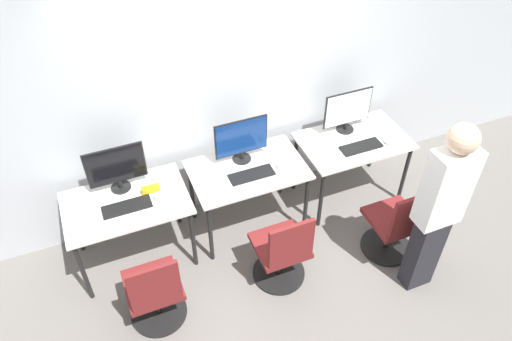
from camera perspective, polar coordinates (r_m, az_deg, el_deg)
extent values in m
plane|color=slate|center=(4.91, 0.61, -8.71)|extent=(20.00, 20.00, 0.00)
cube|color=#B7BCC1|center=(4.54, -3.25, 10.08)|extent=(12.00, 0.05, 2.80)
cube|color=silver|center=(4.43, -14.66, -3.63)|extent=(1.06, 0.68, 0.02)
cylinder|color=black|center=(4.52, -19.14, -10.93)|extent=(0.04, 0.04, 0.71)
cylinder|color=black|center=(4.54, -7.20, -7.74)|extent=(0.04, 0.04, 0.71)
cylinder|color=black|center=(4.91, -20.05, -5.81)|extent=(0.04, 0.04, 0.71)
cylinder|color=black|center=(4.93, -9.16, -2.93)|extent=(0.04, 0.04, 0.71)
cylinder|color=black|center=(4.56, -15.17, -1.86)|extent=(0.18, 0.18, 0.01)
cylinder|color=black|center=(4.53, -15.27, -1.47)|extent=(0.04, 0.04, 0.07)
cube|color=black|center=(4.39, -15.76, 0.57)|extent=(0.51, 0.01, 0.37)
cube|color=black|center=(4.39, -15.74, 0.51)|extent=(0.48, 0.01, 0.35)
cube|color=black|center=(4.37, -14.54, -4.04)|extent=(0.41, 0.15, 0.02)
ellipsoid|color=silver|center=(4.39, -11.29, -2.94)|extent=(0.06, 0.09, 0.03)
cylinder|color=black|center=(4.55, -11.01, -15.60)|extent=(0.48, 0.48, 0.03)
cylinder|color=black|center=(4.39, -11.34, -14.24)|extent=(0.04, 0.04, 0.36)
cube|color=maroon|center=(4.22, -11.71, -12.71)|extent=(0.44, 0.44, 0.05)
cube|color=maroon|center=(3.90, -11.51, -12.91)|extent=(0.40, 0.04, 0.44)
cube|color=silver|center=(4.60, -0.96, 0.08)|extent=(1.06, 0.68, 0.02)
cylinder|color=black|center=(4.56, -5.23, -7.18)|extent=(0.04, 0.04, 0.71)
cylinder|color=black|center=(4.81, 5.71, -3.87)|extent=(0.04, 0.04, 0.71)
cylinder|color=black|center=(4.95, -7.35, -2.43)|extent=(0.04, 0.04, 0.71)
cylinder|color=black|center=(5.18, 2.86, 0.39)|extent=(0.04, 0.04, 0.71)
cylinder|color=black|center=(4.69, -1.63, 1.37)|extent=(0.18, 0.18, 0.01)
cylinder|color=black|center=(4.66, -1.64, 1.77)|extent=(0.04, 0.04, 0.07)
cube|color=black|center=(4.53, -1.72, 3.85)|extent=(0.51, 0.01, 0.37)
cube|color=navy|center=(4.52, -1.68, 3.79)|extent=(0.48, 0.01, 0.35)
cube|color=black|center=(4.51, -0.51, -0.49)|extent=(0.41, 0.15, 0.02)
ellipsoid|color=silver|center=(4.60, 2.73, 0.51)|extent=(0.06, 0.09, 0.03)
cylinder|color=black|center=(4.70, 2.60, -11.60)|extent=(0.48, 0.48, 0.03)
cylinder|color=black|center=(4.55, 2.68, -10.16)|extent=(0.04, 0.04, 0.36)
cube|color=maroon|center=(4.39, 2.76, -8.53)|extent=(0.44, 0.44, 0.05)
cube|color=maroon|center=(4.09, 4.06, -8.37)|extent=(0.40, 0.04, 0.44)
cube|color=silver|center=(5.01, 11.11, 3.35)|extent=(1.06, 0.68, 0.02)
cylinder|color=black|center=(4.87, 7.43, -3.33)|extent=(0.04, 0.04, 0.71)
cylinder|color=black|center=(5.32, 16.61, -0.41)|extent=(0.04, 0.04, 0.71)
cylinder|color=black|center=(5.24, 4.48, 0.84)|extent=(0.04, 0.04, 0.71)
cylinder|color=black|center=(5.65, 13.32, 3.26)|extent=(0.04, 0.04, 0.71)
cylinder|color=black|center=(5.12, 10.12, 4.69)|extent=(0.18, 0.18, 0.01)
cylinder|color=black|center=(5.09, 10.18, 5.07)|extent=(0.04, 0.04, 0.07)
cube|color=black|center=(4.97, 10.45, 7.05)|extent=(0.51, 0.01, 0.37)
cube|color=silver|center=(4.97, 10.49, 6.99)|extent=(0.48, 0.01, 0.35)
cube|color=black|center=(4.92, 11.91, 2.67)|extent=(0.41, 0.15, 0.02)
ellipsoid|color=silver|center=(5.03, 14.71, 3.25)|extent=(0.06, 0.09, 0.03)
cylinder|color=black|center=(5.05, 14.59, -8.38)|extent=(0.48, 0.48, 0.03)
cylinder|color=black|center=(4.91, 14.97, -6.94)|extent=(0.04, 0.04, 0.36)
cube|color=maroon|center=(4.76, 15.40, -5.32)|extent=(0.44, 0.44, 0.05)
cube|color=maroon|center=(4.49, 17.38, -4.93)|extent=(0.40, 0.04, 0.44)
cube|color=#232328|center=(4.58, 18.60, -8.76)|extent=(0.25, 0.16, 0.82)
cube|color=white|center=(4.04, 20.93, -1.83)|extent=(0.36, 0.20, 0.71)
sphere|color=beige|center=(3.75, 22.66, 3.37)|extent=(0.23, 0.23, 0.23)
cube|color=yellow|center=(4.43, -11.94, -2.08)|extent=(0.16, 0.03, 0.08)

